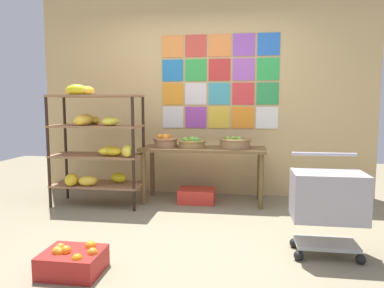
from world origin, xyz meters
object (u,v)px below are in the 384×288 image
banana_shelf_unit (96,140)px  display_table (203,155)px  fruit_basket_back_left (235,143)px  fruit_basket_right (165,141)px  orange_crate_foreground (73,261)px  fruit_basket_centre (192,143)px  shopping_cart (328,199)px  produce_crate_under_table (197,196)px

banana_shelf_unit → display_table: bearing=14.7°
fruit_basket_back_left → fruit_basket_right: 0.89m
fruit_basket_back_left → fruit_basket_right: bearing=178.9°
fruit_basket_back_left → orange_crate_foreground: 2.42m
display_table → fruit_basket_centre: bearing=-168.0°
fruit_basket_back_left → fruit_basket_right: size_ratio=1.23×
banana_shelf_unit → fruit_basket_centre: size_ratio=4.16×
fruit_basket_right → orange_crate_foreground: fruit_basket_right is taller
orange_crate_foreground → shopping_cart: (1.93, 0.60, 0.38)m
banana_shelf_unit → fruit_basket_centre: banana_shelf_unit is taller
fruit_basket_centre → produce_crate_under_table: size_ratio=0.79×
fruit_basket_right → shopping_cart: 2.24m
display_table → banana_shelf_unit: bearing=-165.3°
banana_shelf_unit → orange_crate_foreground: banana_shelf_unit is taller
fruit_basket_centre → orange_crate_foreground: size_ratio=0.82×
produce_crate_under_table → banana_shelf_unit: bearing=-166.1°
banana_shelf_unit → fruit_basket_right: size_ratio=4.59×
banana_shelf_unit → shopping_cart: (2.48, -1.14, -0.34)m
fruit_basket_centre → shopping_cart: size_ratio=0.43×
fruit_basket_centre → orange_crate_foreground: (-0.59, -2.04, -0.67)m
display_table → shopping_cart: 1.90m
display_table → fruit_basket_back_left: size_ratio=3.94×
fruit_basket_right → shopping_cart: size_ratio=0.39×
orange_crate_foreground → shopping_cart: 2.06m
shopping_cart → produce_crate_under_table: bearing=139.4°
banana_shelf_unit → display_table: banana_shelf_unit is taller
display_table → shopping_cart: size_ratio=1.87×
display_table → produce_crate_under_table: 0.53m
display_table → fruit_basket_centre: fruit_basket_centre is taller
orange_crate_foreground → fruit_basket_right: bearing=83.1°
fruit_basket_centre → fruit_basket_back_left: (0.54, -0.01, 0.01)m
display_table → orange_crate_foreground: display_table is taller
banana_shelf_unit → shopping_cart: 2.75m
display_table → produce_crate_under_table: display_table is taller
produce_crate_under_table → fruit_basket_centre: bearing=173.8°
display_table → orange_crate_foreground: size_ratio=3.60×
fruit_basket_centre → fruit_basket_right: fruit_basket_right is taller
banana_shelf_unit → fruit_basket_right: banana_shelf_unit is taller
display_table → fruit_basket_centre: (-0.14, -0.03, 0.16)m
banana_shelf_unit → display_table: (1.28, 0.34, -0.21)m
shopping_cart → fruit_basket_right: bearing=147.2°
fruit_basket_centre → produce_crate_under_table: bearing=-6.2°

